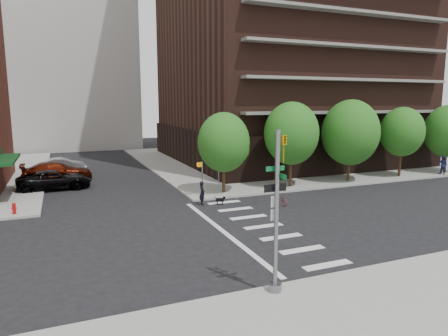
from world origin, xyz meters
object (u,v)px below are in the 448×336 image
(traffic_signal, at_px, (277,225))
(pedestrian_far, at_px, (443,165))
(fire_hydrant, at_px, (14,208))
(scooter, at_px, (280,199))
(parked_car_black, at_px, (55,180))
(parked_car_silver, at_px, (63,165))
(parked_car_maroon, at_px, (57,172))
(dog_walker, at_px, (202,193))

(traffic_signal, bearing_deg, pedestrian_far, 29.09)
(fire_hydrant, distance_m, scooter, 17.30)
(parked_car_black, relative_size, parked_car_silver, 1.30)
(fire_hydrant, height_order, parked_car_maroon, parked_car_maroon)
(traffic_signal, xyz_separation_m, parked_car_silver, (-7.01, 31.51, -1.97))
(traffic_signal, relative_size, pedestrian_far, 3.28)
(traffic_signal, xyz_separation_m, dog_walker, (1.82, 13.49, -1.86))
(fire_hydrant, xyz_separation_m, parked_car_maroon, (2.49, 11.14, 0.32))
(parked_car_black, bearing_deg, dog_walker, -136.55)
(parked_car_maroon, bearing_deg, parked_car_silver, -7.32)
(parked_car_maroon, relative_size, scooter, 3.93)
(parked_car_maroon, bearing_deg, dog_walker, -145.55)
(scooter, relative_size, pedestrian_far, 0.83)
(parked_car_black, xyz_separation_m, parked_car_maroon, (0.19, 3.68, 0.07))
(fire_hydrant, distance_m, parked_car_black, 7.81)
(parked_car_silver, distance_m, pedestrian_far, 37.76)
(traffic_signal, distance_m, fire_hydrant, 18.42)
(parked_car_black, bearing_deg, scooter, -130.37)
(parked_car_maroon, relative_size, dog_walker, 3.59)
(fire_hydrant, height_order, scooter, fire_hydrant)
(fire_hydrant, distance_m, dog_walker, 11.99)
(traffic_signal, height_order, dog_walker, traffic_signal)
(parked_car_maroon, xyz_separation_m, dog_walker, (9.36, -12.94, -0.03))
(fire_hydrant, height_order, dog_walker, dog_walker)
(traffic_signal, bearing_deg, scooter, 59.13)
(parked_car_silver, bearing_deg, fire_hydrant, 165.22)
(traffic_signal, height_order, pedestrian_far, traffic_signal)
(traffic_signal, distance_m, scooter, 13.49)
(traffic_signal, distance_m, dog_walker, 13.74)
(scooter, xyz_separation_m, pedestrian_far, (20.12, 3.58, 0.66))
(parked_car_black, bearing_deg, fire_hydrant, 160.42)
(traffic_signal, relative_size, parked_car_silver, 1.36)
(scooter, height_order, pedestrian_far, pedestrian_far)
(parked_car_black, distance_m, parked_car_silver, 8.79)
(parked_car_silver, height_order, scooter, parked_car_silver)
(parked_car_black, relative_size, parked_car_maroon, 0.96)
(dog_walker, height_order, pedestrian_far, pedestrian_far)
(scooter, bearing_deg, parked_car_silver, 117.06)
(fire_hydrant, distance_m, pedestrian_far, 36.98)
(parked_car_silver, bearing_deg, dog_walker, -158.11)
(fire_hydrant, distance_m, parked_car_maroon, 11.42)
(dog_walker, bearing_deg, pedestrian_far, -85.15)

